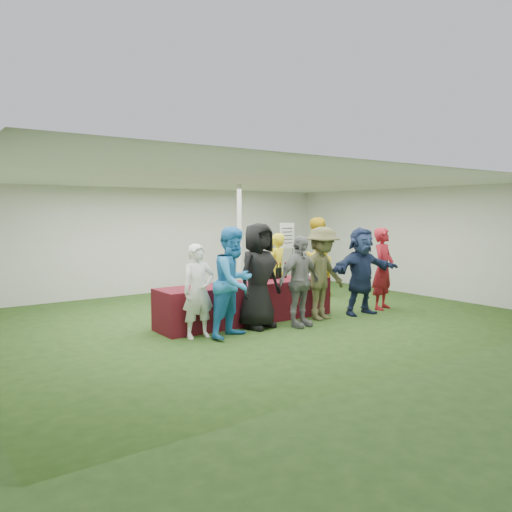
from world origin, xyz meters
TOP-DOWN VIEW (x-y plane):
  - ground at (0.00, 0.00)m, footprint 60.00×60.00m
  - tent at (0.50, 1.20)m, footprint 10.00×10.00m
  - serving_table at (-0.29, -0.26)m, footprint 3.60×0.80m
  - wine_bottles at (0.37, -0.12)m, footprint 0.83×0.11m
  - wine_glasses at (-1.20, -0.52)m, footprint 1.21×0.09m
  - water_bottle at (-0.25, -0.18)m, footprint 0.07×0.07m
  - bar_towel at (1.32, -0.21)m, footprint 0.25×0.18m
  - dump_bucket at (1.36, -0.48)m, footprint 0.26×0.26m
  - wine_list_sign at (2.98, 2.55)m, footprint 0.50×0.03m
  - staff_pourer at (1.19, 0.74)m, footprint 0.68×0.55m
  - staff_back at (2.71, 1.10)m, footprint 1.08×0.92m
  - customer_0 at (-1.66, -0.80)m, footprint 0.59×0.41m
  - customer_1 at (-1.15, -1.09)m, footprint 1.09×0.97m
  - customer_2 at (-0.43, -0.80)m, footprint 1.03×0.77m
  - customer_3 at (0.23, -1.16)m, footprint 1.02×0.51m
  - customer_4 at (0.98, -0.95)m, footprint 1.25×0.83m
  - customer_5 at (1.97, -1.06)m, footprint 1.71×0.70m
  - customer_6 at (2.78, -0.95)m, footprint 0.74×0.60m

SIDE VIEW (x-z plane):
  - ground at x=0.00m, z-range 0.00..0.00m
  - serving_table at x=-0.29m, z-range 0.00..0.75m
  - bar_towel at x=1.32m, z-range 0.75..0.78m
  - customer_0 at x=-1.66m, z-range 0.00..1.57m
  - staff_pourer at x=1.19m, z-range 0.00..1.62m
  - customer_3 at x=0.23m, z-range 0.00..1.67m
  - dump_bucket at x=1.36m, z-range 0.75..0.93m
  - water_bottle at x=-0.25m, z-range 0.74..0.97m
  - wine_glasses at x=-1.20m, z-range 0.78..0.94m
  - wine_bottles at x=0.37m, z-range 0.71..1.03m
  - customer_6 at x=2.78m, z-range 0.00..1.76m
  - customer_5 at x=1.97m, z-range 0.00..1.79m
  - customer_4 at x=0.98m, z-range 0.00..1.81m
  - customer_1 at x=-1.15m, z-range 0.00..1.85m
  - customer_2 at x=-0.43m, z-range 0.00..1.90m
  - staff_back at x=2.71m, z-range 0.00..1.96m
  - wine_list_sign at x=2.98m, z-range 0.42..2.22m
  - tent at x=0.50m, z-range -3.65..6.35m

